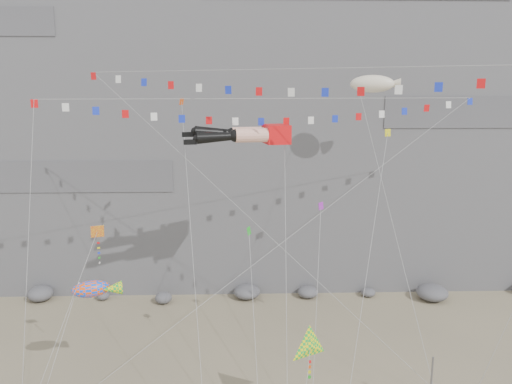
{
  "coord_description": "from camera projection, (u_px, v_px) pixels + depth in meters",
  "views": [
    {
      "loc": [
        -0.54,
        -28.94,
        19.9
      ],
      "look_at": [
        0.64,
        9.0,
        12.23
      ],
      "focal_mm": 35.0,
      "sensor_mm": 36.0,
      "label": 1
    }
  ],
  "objects": [
    {
      "name": "cliff",
      "position": [
        245.0,
        47.0,
        58.71
      ],
      "size": [
        80.0,
        28.0,
        50.0
      ],
      "primitive_type": "cube",
      "color": "slate",
      "rests_on": "ground"
    },
    {
      "name": "talus_boulders",
      "position": [
        247.0,
        292.0,
        48.84
      ],
      "size": [
        60.0,
        3.0,
        1.2
      ],
      "primitive_type": null,
      "color": "slate",
      "rests_on": "ground"
    },
    {
      "name": "legs_kite",
      "position": [
        248.0,
        135.0,
        35.99
      ],
      "size": [
        7.88,
        16.48,
        22.6
      ],
      "rotation": [
        0.0,
        0.0,
        0.19
      ],
      "color": "red",
      "rests_on": "ground"
    },
    {
      "name": "flag_banner_upper",
      "position": [
        274.0,
        99.0,
        36.53
      ],
      "size": [
        32.21,
        14.95,
        27.21
      ],
      "color": "red",
      "rests_on": "ground"
    },
    {
      "name": "flag_banner_lower",
      "position": [
        309.0,
        69.0,
        31.47
      ],
      "size": [
        30.82,
        13.43,
        24.06
      ],
      "color": "red",
      "rests_on": "ground"
    },
    {
      "name": "harlequin_kite",
      "position": [
        97.0,
        232.0,
        31.92
      ],
      "size": [
        4.33,
        7.66,
        13.41
      ],
      "color": "red",
      "rests_on": "ground"
    },
    {
      "name": "fish_windsock",
      "position": [
        91.0,
        289.0,
        31.46
      ],
      "size": [
        4.47,
        6.67,
        9.73
      ],
      "color": "#FF4F0D",
      "rests_on": "ground"
    },
    {
      "name": "delta_kite",
      "position": [
        310.0,
        347.0,
        28.85
      ],
      "size": [
        2.54,
        5.3,
        7.5
      ],
      "color": "#FFEB0D",
      "rests_on": "ground"
    },
    {
      "name": "blimp_windsock",
      "position": [
        372.0,
        84.0,
        41.02
      ],
      "size": [
        4.58,
        17.01,
        25.74
      ],
      "color": "beige",
      "rests_on": "ground"
    },
    {
      "name": "small_kite_a",
      "position": [
        182.0,
        108.0,
        36.63
      ],
      "size": [
        3.11,
        14.96,
        24.04
      ],
      "color": "#DF4C12",
      "rests_on": "ground"
    },
    {
      "name": "small_kite_b",
      "position": [
        321.0,
        209.0,
        35.19
      ],
      "size": [
        2.82,
        12.09,
        16.61
      ],
      "color": "purple",
      "rests_on": "ground"
    },
    {
      "name": "small_kite_c",
      "position": [
        249.0,
        234.0,
        33.26
      ],
      "size": [
        1.16,
        10.7,
        14.69
      ],
      "color": "green",
      "rests_on": "ground"
    },
    {
      "name": "small_kite_d",
      "position": [
        387.0,
        137.0,
        36.81
      ],
      "size": [
        6.98,
        15.95,
        23.59
      ],
      "color": "yellow",
      "rests_on": "ground"
    }
  ]
}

